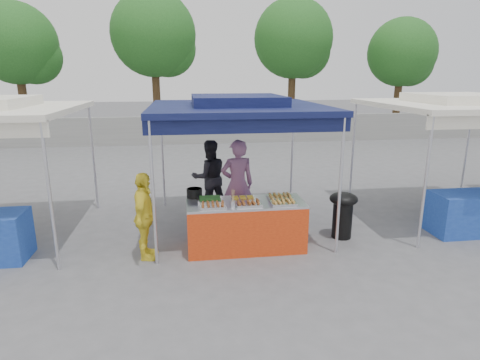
{
  "coord_description": "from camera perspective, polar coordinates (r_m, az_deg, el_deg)",
  "views": [
    {
      "loc": [
        -0.99,
        -6.51,
        2.95
      ],
      "look_at": [
        0.0,
        0.6,
        1.05
      ],
      "focal_mm": 30.0,
      "sensor_mm": 36.0,
      "label": 1
    }
  ],
  "objects": [
    {
      "name": "crate_right",
      "position": [
        7.78,
        2.75,
        -6.24
      ],
      "size": [
        0.52,
        0.36,
        0.31
      ],
      "primitive_type": "cube",
      "color": "#1632B3",
      "rests_on": "ground_plane"
    },
    {
      "name": "back_wall",
      "position": [
        17.7,
        -4.67,
        7.14
      ],
      "size": [
        40.0,
        0.25,
        1.2
      ],
      "primitive_type": "cube",
      "color": "gray",
      "rests_on": "ground_plane"
    },
    {
      "name": "wok_burner",
      "position": [
        7.63,
        14.42,
        -4.28
      ],
      "size": [
        0.52,
        0.52,
        0.87
      ],
      "rotation": [
        0.0,
        0.0,
        0.33
      ],
      "color": "black",
      "rests_on": "ground_plane"
    },
    {
      "name": "neighbor_stall_right",
      "position": [
        9.07,
        29.58,
        4.32
      ],
      "size": [
        3.2,
        3.2,
        2.57
      ],
      "color": "silver",
      "rests_on": "ground_plane"
    },
    {
      "name": "crate_left",
      "position": [
        7.66,
        -4.09,
        -6.66
      ],
      "size": [
        0.5,
        0.35,
        0.3
      ],
      "primitive_type": "cube",
      "color": "#1632B3",
      "rests_on": "ground_plane"
    },
    {
      "name": "vendor_woman",
      "position": [
        7.76,
        -0.37,
        -0.65
      ],
      "size": [
        0.68,
        0.48,
        1.76
      ],
      "primitive_type": "imported",
      "rotation": [
        0.0,
        0.0,
        3.23
      ],
      "color": "#976088",
      "rests_on": "ground_plane"
    },
    {
      "name": "customer_person",
      "position": [
        6.67,
        -13.45,
        -5.08
      ],
      "size": [
        0.43,
        0.88,
        1.45
      ],
      "primitive_type": "imported",
      "rotation": [
        0.0,
        0.0,
        1.48
      ],
      "color": "yellow",
      "rests_on": "ground_plane"
    },
    {
      "name": "food_tray_br",
      "position": [
        7.0,
        5.71,
        -2.42
      ],
      "size": [
        0.42,
        0.3,
        0.07
      ],
      "color": "silver",
      "rests_on": "vendor_table"
    },
    {
      "name": "main_canopy",
      "position": [
        7.57,
        -0.39,
        10.42
      ],
      "size": [
        3.2,
        3.2,
        2.57
      ],
      "color": "silver",
      "rests_on": "ground_plane"
    },
    {
      "name": "skewer_cup",
      "position": [
        6.51,
        -1.01,
        -3.48
      ],
      "size": [
        0.09,
        0.09,
        0.11
      ],
      "primitive_type": "cylinder",
      "color": "silver",
      "rests_on": "vendor_table"
    },
    {
      "name": "tree_0",
      "position": [
        20.6,
        -28.78,
        16.24
      ],
      "size": [
        3.53,
        3.48,
        5.98
      ],
      "color": "#47311B",
      "rests_on": "ground_plane"
    },
    {
      "name": "crate_stacked",
      "position": [
        7.67,
        2.78,
        -4.08
      ],
      "size": [
        0.52,
        0.36,
        0.31
      ],
      "primitive_type": "cube",
      "color": "#1632B3",
      "rests_on": "crate_right"
    },
    {
      "name": "cooking_pot",
      "position": [
        7.09,
        -6.51,
        -1.83
      ],
      "size": [
        0.27,
        0.27,
        0.16
      ],
      "primitive_type": "cylinder",
      "color": "black",
      "rests_on": "vendor_table"
    },
    {
      "name": "tree_1",
      "position": [
        20.04,
        -11.74,
        19.18
      ],
      "size": [
        3.89,
        3.89,
        6.69
      ],
      "color": "#47311B",
      "rests_on": "ground_plane"
    },
    {
      "name": "ground_plane",
      "position": [
        7.22,
        0.66,
        -9.3
      ],
      "size": [
        80.0,
        80.0,
        0.0
      ],
      "primitive_type": "plane",
      "color": "slate"
    },
    {
      "name": "food_tray_fm",
      "position": [
        6.6,
        1.21,
        -3.41
      ],
      "size": [
        0.42,
        0.3,
        0.07
      ],
      "color": "silver",
      "rests_on": "vendor_table"
    },
    {
      "name": "tree_3",
      "position": [
        22.03,
        22.27,
        16.07
      ],
      "size": [
        3.36,
        3.27,
        5.62
      ],
      "color": "#47311B",
      "rests_on": "ground_plane"
    },
    {
      "name": "food_tray_fr",
      "position": [
        6.7,
        6.17,
        -3.23
      ],
      "size": [
        0.42,
        0.3,
        0.07
      ],
      "color": "silver",
      "rests_on": "vendor_table"
    },
    {
      "name": "food_tray_bl",
      "position": [
        6.84,
        -4.29,
        -2.79
      ],
      "size": [
        0.42,
        0.3,
        0.07
      ],
      "color": "silver",
      "rests_on": "vendor_table"
    },
    {
      "name": "tree_2",
      "position": [
        20.73,
        7.94,
        18.85
      ],
      "size": [
        3.8,
        3.79,
        6.52
      ],
      "color": "#47311B",
      "rests_on": "ground_plane"
    },
    {
      "name": "food_tray_fl",
      "position": [
        6.52,
        -3.9,
        -3.68
      ],
      "size": [
        0.42,
        0.3,
        0.07
      ],
      "color": "silver",
      "rests_on": "vendor_table"
    },
    {
      "name": "helper_man",
      "position": [
        8.65,
        -4.36,
        0.41
      ],
      "size": [
        0.88,
        0.75,
        1.61
      ],
      "primitive_type": "imported",
      "rotation": [
        0.0,
        0.0,
        3.33
      ],
      "color": "black",
      "rests_on": "ground_plane"
    },
    {
      "name": "vendor_table",
      "position": [
        6.96,
        0.8,
        -6.44
      ],
      "size": [
        2.0,
        0.8,
        0.85
      ],
      "color": "red",
      "rests_on": "ground_plane"
    },
    {
      "name": "food_tray_bm",
      "position": [
        6.88,
        0.41,
        -2.66
      ],
      "size": [
        0.42,
        0.3,
        0.07
      ],
      "color": "silver",
      "rests_on": "vendor_table"
    }
  ]
}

